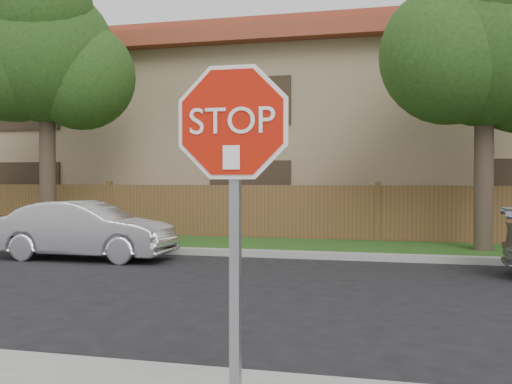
# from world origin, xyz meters

# --- Properties ---
(far_curb) EXTENTS (70.00, 0.30, 0.15)m
(far_curb) POSITION_xyz_m (0.00, 8.15, 0.07)
(far_curb) COLOR gray
(far_curb) RESTS_ON ground
(grass_strip) EXTENTS (70.00, 3.00, 0.12)m
(grass_strip) POSITION_xyz_m (0.00, 9.80, 0.06)
(grass_strip) COLOR #1E4714
(grass_strip) RESTS_ON ground
(fence) EXTENTS (70.00, 0.12, 1.60)m
(fence) POSITION_xyz_m (0.00, 11.40, 0.80)
(fence) COLOR brown
(fence) RESTS_ON ground
(apartment_building) EXTENTS (35.20, 9.20, 7.20)m
(apartment_building) POSITION_xyz_m (0.00, 17.00, 3.53)
(apartment_building) COLOR #99845E
(apartment_building) RESTS_ON ground
(tree_left) EXTENTS (4.80, 3.90, 7.78)m
(tree_left) POSITION_xyz_m (-8.98, 9.57, 5.22)
(tree_left) COLOR #382B21
(tree_left) RESTS_ON ground
(tree_mid) EXTENTS (4.80, 3.90, 7.35)m
(tree_mid) POSITION_xyz_m (2.52, 9.57, 4.87)
(tree_mid) COLOR #382B21
(tree_mid) RESTS_ON ground
(stop_sign) EXTENTS (1.01, 0.13, 2.55)m
(stop_sign) POSITION_xyz_m (-0.28, -1.48, 1.83)
(stop_sign) COLOR gray
(stop_sign) RESTS_ON sidewalk_near
(sedan_left) EXTENTS (3.94, 1.42, 1.29)m
(sedan_left) POSITION_xyz_m (-6.12, 6.79, 0.65)
(sedan_left) COLOR silver
(sedan_left) RESTS_ON ground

